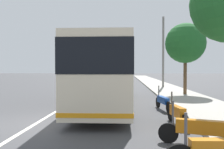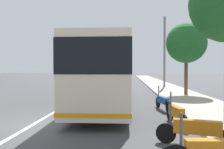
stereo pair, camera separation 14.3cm
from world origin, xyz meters
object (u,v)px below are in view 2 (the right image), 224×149
object	(u,v)px
motorcycle_by_tree	(176,114)
car_far_distant	(102,76)
coach_bus	(107,71)
utility_pole	(164,52)
car_behind_bus	(123,75)
motorcycle_mid_row	(163,102)
car_side_street	(125,76)
roadside_tree_mid_block	(186,43)
motorcycle_far_end	(197,130)
car_ahead_same_lane	(118,78)

from	to	relation	value
motorcycle_by_tree	car_far_distant	distance (m)	40.47
motorcycle_by_tree	coach_bus	bearing A→B (deg)	23.99
coach_bus	utility_pole	distance (m)	13.92
car_behind_bus	motorcycle_mid_row	bearing A→B (deg)	-177.12
car_side_street	motorcycle_by_tree	bearing A→B (deg)	-176.82
coach_bus	motorcycle_by_tree	bearing A→B (deg)	-148.15
car_behind_bus	roadside_tree_mid_block	distance (m)	36.77
coach_bus	motorcycle_far_end	size ratio (longest dim) A/B	5.58
roadside_tree_mid_block	car_ahead_same_lane	bearing A→B (deg)	18.62
car_ahead_same_lane	utility_pole	xyz separation A→B (m)	(-11.10, -5.73, 3.36)
coach_bus	utility_pole	xyz separation A→B (m)	(12.70, -5.33, 1.99)
car_behind_bus	utility_pole	world-z (taller)	utility_pole
motorcycle_by_tree	motorcycle_far_end	bearing A→B (deg)	173.19
motorcycle_far_end	car_behind_bus	xyz separation A→B (m)	(48.41, 3.22, 0.26)
coach_bus	motorcycle_far_end	world-z (taller)	coach_bus
motorcycle_by_tree	utility_pole	size ratio (longest dim) A/B	0.25
car_side_street	car_behind_bus	world-z (taller)	car_behind_bus
coach_bus	motorcycle_far_end	distance (m)	7.98
car_behind_bus	car_ahead_same_lane	world-z (taller)	car_behind_bus
roadside_tree_mid_block	utility_pole	distance (m)	7.58
car_ahead_same_lane	roadside_tree_mid_block	world-z (taller)	roadside_tree_mid_block
motorcycle_far_end	car_behind_bus	bearing A→B (deg)	-70.25
coach_bus	motorcycle_mid_row	world-z (taller)	coach_bus
coach_bus	motorcycle_mid_row	bearing A→B (deg)	-118.42
utility_pole	motorcycle_far_end	bearing A→B (deg)	173.78
roadside_tree_mid_block	motorcycle_by_tree	bearing A→B (deg)	164.31
car_ahead_same_lane	car_far_distant	distance (m)	11.85
car_behind_bus	utility_pole	bearing A→B (deg)	-170.59
motorcycle_far_end	roadside_tree_mid_block	xyz separation A→B (m)	(12.30, -2.71, 3.75)
motorcycle_by_tree	car_far_distant	size ratio (longest dim) A/B	0.45
car_far_distant	roadside_tree_mid_block	xyz separation A→B (m)	(-29.85, -10.17, 3.49)
car_side_street	car_far_distant	size ratio (longest dim) A/B	0.95
motorcycle_far_end	motorcycle_mid_row	world-z (taller)	motorcycle_mid_row
coach_bus	motorcycle_by_tree	size ratio (longest dim) A/B	6.07
car_side_street	roadside_tree_mid_block	distance (m)	28.32
car_behind_bus	car_ahead_same_lane	bearing A→B (deg)	177.59
car_far_distant	car_behind_bus	bearing A→B (deg)	145.35
coach_bus	car_side_street	world-z (taller)	coach_bus
motorcycle_mid_row	roadside_tree_mid_block	xyz separation A→B (m)	(6.73, -2.83, 3.75)
car_far_distant	car_ahead_same_lane	bearing A→B (deg)	18.56
coach_bus	car_ahead_same_lane	bearing A→B (deg)	0.08
motorcycle_mid_row	car_behind_bus	size ratio (longest dim) A/B	0.52
motorcycle_by_tree	utility_pole	world-z (taller)	utility_pole
coach_bus	utility_pole	world-z (taller)	utility_pole
motorcycle_by_tree	car_ahead_same_lane	distance (m)	28.81
car_side_street	utility_pole	size ratio (longest dim) A/B	0.52
car_ahead_same_lane	roadside_tree_mid_block	distance (m)	20.00
motorcycle_by_tree	car_side_street	distance (m)	37.62
motorcycle_by_tree	car_ahead_same_lane	size ratio (longest dim) A/B	0.45
car_side_street	car_far_distant	world-z (taller)	car_side_street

